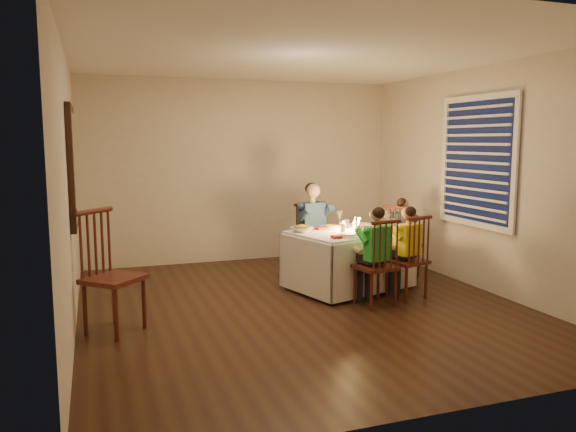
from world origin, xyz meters
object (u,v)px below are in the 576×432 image
object	(u,v)px
child_teal	(401,277)
serving_bowl	(302,230)
chair_near_right	(406,298)
child_green	(375,305)
chair_adult	(313,275)
adult	(313,275)
chair_extra	(116,332)
child_yellow	(406,298)
dining_table	(349,248)
chair_end	(401,277)
chair_near_left	(375,305)

from	to	relation	value
child_teal	serving_bowl	bearing A→B (deg)	73.76
chair_near_right	child_green	world-z (taller)	child_green
child_teal	serving_bowl	xyz separation A→B (m)	(-1.43, -0.17, 0.72)
child_teal	serving_bowl	distance (m)	1.61
chair_adult	adult	world-z (taller)	adult
chair_extra	child_yellow	distance (m)	3.11
child_green	serving_bowl	xyz separation A→B (m)	(-0.51, 0.84, 0.72)
chair_adult	child_green	xyz separation A→B (m)	(0.13, -1.45, 0.00)
adult	chair_adult	bearing A→B (deg)	0.00
dining_table	adult	world-z (taller)	dining_table
child_green	child_yellow	xyz separation A→B (m)	(0.46, 0.14, 0.00)
chair_near_right	child_teal	world-z (taller)	child_teal
chair_end	child_teal	distance (m)	0.00
child_yellow	chair_near_right	bearing A→B (deg)	-105.73
serving_bowl	child_teal	bearing A→B (deg)	6.63
dining_table	chair_near_left	xyz separation A→B (m)	(-0.03, -0.73, -0.49)
child_yellow	child_teal	distance (m)	0.98
chair_end	child_yellow	distance (m)	0.98
serving_bowl	chair_extra	bearing A→B (deg)	-159.21
chair_near_left	child_yellow	distance (m)	0.48
chair_adult	chair_near_left	xyz separation A→B (m)	(0.13, -1.45, 0.00)
chair_near_left	adult	size ratio (longest dim) A/B	0.78
child_yellow	serving_bowl	bearing A→B (deg)	-51.20
chair_near_left	child_teal	world-z (taller)	child_teal
chair_near_left	chair_end	bearing A→B (deg)	-141.80
chair_near_left	chair_extra	distance (m)	2.64
dining_table	chair_end	size ratio (longest dim) A/B	1.64
chair_near_right	chair_end	distance (m)	0.98
chair_extra	serving_bowl	world-z (taller)	serving_bowl
chair_near_right	adult	bearing A→B (deg)	-81.29
chair_end	chair_extra	bearing A→B (deg)	82.44
chair_end	chair_near_left	bearing A→B (deg)	114.71
chair_near_left	child_teal	bearing A→B (deg)	-141.80
chair_adult	chair_end	bearing A→B (deg)	-34.77
chair_extra	dining_table	bearing A→B (deg)	-31.73
chair_adult	chair_extra	bearing A→B (deg)	-162.20
chair_near_right	child_green	size ratio (longest dim) A/B	0.89
dining_table	chair_adult	world-z (taller)	dining_table
chair_adult	child_yellow	bearing A→B (deg)	-77.25
chair_adult	chair_extra	world-z (taller)	chair_extra
chair_extra	child_yellow	size ratio (longest dim) A/B	1.10
chair_adult	child_yellow	world-z (taller)	child_yellow
chair_adult	serving_bowl	bearing A→B (deg)	-133.72
dining_table	chair_near_right	world-z (taller)	dining_table
chair_extra	chair_near_right	bearing A→B (deg)	-44.33
chair_near_left	chair_near_right	distance (m)	0.48
chair_extra	chair_adult	bearing A→B (deg)	-16.88
adult	serving_bowl	bearing A→B (deg)	-133.72
child_yellow	chair_near_left	bearing A→B (deg)	0.98
chair_adult	chair_end	xyz separation A→B (m)	(1.05, -0.45, 0.00)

